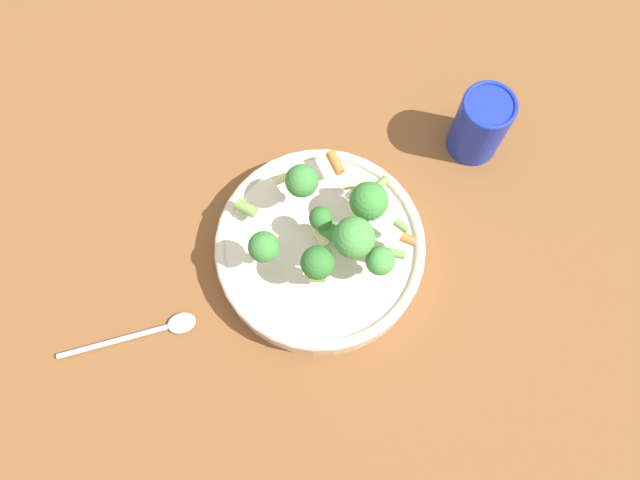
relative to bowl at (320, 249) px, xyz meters
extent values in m
plane|color=brown|center=(0.00, 0.00, -0.03)|extent=(3.00, 3.00, 0.00)
cylinder|color=beige|center=(0.00, 0.00, -0.01)|extent=(0.26, 0.26, 0.04)
torus|color=beige|center=(0.00, 0.00, 0.02)|extent=(0.26, 0.26, 0.01)
cylinder|color=#8CB766|center=(-0.01, -0.01, 0.03)|extent=(0.01, 0.01, 0.01)
sphere|color=#479342|center=(-0.01, -0.01, 0.05)|extent=(0.03, 0.03, 0.03)
cylinder|color=#8CB766|center=(0.00, -0.01, 0.06)|extent=(0.01, 0.01, 0.01)
sphere|color=#33722D|center=(0.00, -0.01, 0.07)|extent=(0.03, 0.03, 0.03)
cylinder|color=#8CB766|center=(0.06, 0.03, 0.06)|extent=(0.01, 0.01, 0.02)
sphere|color=#3D8438|center=(0.06, 0.03, 0.08)|extent=(0.04, 0.04, 0.04)
cylinder|color=#8CB766|center=(-0.07, 0.03, 0.05)|extent=(0.01, 0.01, 0.01)
sphere|color=#479342|center=(-0.07, 0.03, 0.07)|extent=(0.03, 0.03, 0.03)
cylinder|color=#8CB766|center=(-0.04, 0.01, 0.07)|extent=(0.02, 0.02, 0.02)
sphere|color=#479342|center=(-0.04, 0.01, 0.10)|extent=(0.05, 0.05, 0.05)
cylinder|color=#8CB766|center=(-0.05, 0.00, 0.04)|extent=(0.01, 0.01, 0.01)
sphere|color=#479342|center=(-0.05, 0.00, 0.06)|extent=(0.03, 0.03, 0.03)
cylinder|color=#8CB766|center=(0.00, 0.04, 0.06)|extent=(0.01, 0.01, 0.02)
sphere|color=#33722D|center=(0.00, 0.04, 0.08)|extent=(0.04, 0.04, 0.04)
cylinder|color=#8CB766|center=(0.02, -0.06, 0.06)|extent=(0.01, 0.01, 0.01)
sphere|color=#3D8438|center=(0.02, -0.06, 0.08)|extent=(0.04, 0.04, 0.04)
cylinder|color=#8CB766|center=(-0.05, -0.04, 0.04)|extent=(0.02, 0.02, 0.02)
sphere|color=#3D8438|center=(-0.05, -0.04, 0.07)|extent=(0.05, 0.05, 0.05)
cylinder|color=beige|center=(0.05, -0.08, 0.05)|extent=(0.03, 0.02, 0.01)
cylinder|color=#729E4C|center=(-0.07, -0.07, 0.05)|extent=(0.03, 0.03, 0.01)
cylinder|color=beige|center=(-0.05, -0.04, 0.03)|extent=(0.03, 0.02, 0.01)
cylinder|color=#729E4C|center=(-0.10, -0.02, 0.06)|extent=(0.02, 0.02, 0.01)
cylinder|color=beige|center=(0.00, 0.00, 0.05)|extent=(0.02, 0.03, 0.01)
cylinder|color=orange|center=(-0.01, -0.10, 0.05)|extent=(0.03, 0.03, 0.01)
cylinder|color=#729E4C|center=(-0.09, 0.02, 0.06)|extent=(0.02, 0.01, 0.01)
cylinder|color=orange|center=(-0.10, 0.00, 0.06)|extent=(0.02, 0.02, 0.01)
cylinder|color=#729E4C|center=(0.00, 0.05, 0.04)|extent=(0.02, 0.01, 0.01)
cylinder|color=beige|center=(-0.04, -0.07, 0.05)|extent=(0.03, 0.01, 0.01)
cylinder|color=beige|center=(-0.02, -0.01, 0.05)|extent=(0.02, 0.02, 0.01)
cylinder|color=#729E4C|center=(0.09, -0.03, 0.04)|extent=(0.03, 0.02, 0.01)
cylinder|color=#192DAD|center=(-0.20, -0.17, 0.03)|extent=(0.07, 0.07, 0.10)
torus|color=#192DAD|center=(-0.20, -0.17, 0.08)|extent=(0.07, 0.07, 0.01)
cylinder|color=silver|center=(0.25, 0.13, -0.02)|extent=(0.13, 0.05, 0.01)
ellipsoid|color=silver|center=(0.17, 0.10, -0.02)|extent=(0.04, 0.04, 0.01)
camera|label=1|loc=(-0.02, 0.23, 0.75)|focal=35.00mm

